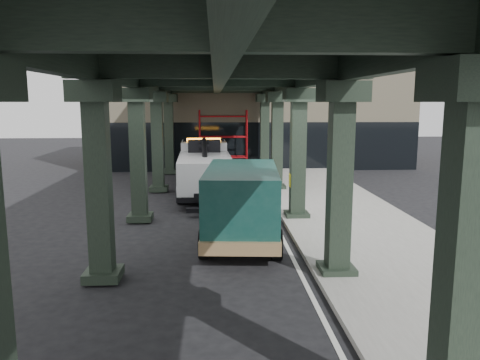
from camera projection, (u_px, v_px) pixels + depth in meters
name	position (u px, v px, depth m)	size (l,w,h in m)	color
ground	(231.00, 235.00, 16.02)	(90.00, 90.00, 0.00)	black
sidewalk	(345.00, 217.00, 18.21)	(5.00, 40.00, 0.15)	gray
lane_stripe	(273.00, 220.00, 18.08)	(0.12, 38.00, 0.01)	silver
viaduct	(218.00, 75.00, 17.07)	(7.40, 32.00, 6.40)	black
building	(248.00, 109.00, 35.16)	(22.00, 10.00, 8.00)	#C6B793
scaffolding	(223.00, 140.00, 30.09)	(3.08, 0.88, 4.00)	#A90D13
tow_truck	(204.00, 167.00, 23.08)	(2.76, 8.50, 2.76)	black
towed_van	(242.00, 201.00, 15.25)	(2.81, 6.18, 2.44)	#113C36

